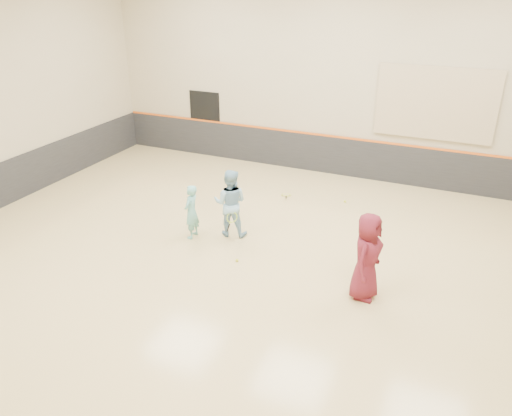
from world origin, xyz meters
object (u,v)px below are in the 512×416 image
at_px(young_man, 367,256).
at_px(spare_racket, 286,193).
at_px(girl, 191,212).
at_px(instructor, 230,203).

distance_m(young_man, spare_racket, 5.12).
bearing_deg(young_man, spare_racket, 44.06).
xyz_separation_m(girl, spare_racket, (1.18, 3.22, -0.60)).
bearing_deg(instructor, girl, 19.03).
relative_size(instructor, young_man, 0.94).
bearing_deg(spare_racket, girl, -110.13).
height_order(instructor, young_man, young_man).
height_order(girl, spare_racket, girl).
xyz_separation_m(girl, young_man, (4.29, -0.76, 0.22)).
distance_m(instructor, spare_racket, 2.86).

